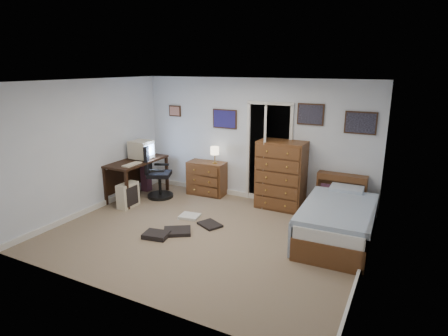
# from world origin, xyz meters

# --- Properties ---
(floor) EXTENTS (5.00, 4.00, 0.02)m
(floor) POSITION_xyz_m (0.00, 0.00, -0.01)
(floor) COLOR gray
(floor) RESTS_ON ground
(computer_desk) EXTENTS (0.66, 1.41, 0.81)m
(computer_desk) POSITION_xyz_m (-2.30, 0.94, 0.63)
(computer_desk) COLOR black
(computer_desk) RESTS_ON floor
(crt_monitor) EXTENTS (0.42, 0.39, 0.39)m
(crt_monitor) POSITION_xyz_m (-2.18, 1.09, 1.01)
(crt_monitor) COLOR beige
(crt_monitor) RESTS_ON computer_desk
(keyboard) EXTENTS (0.16, 0.43, 0.03)m
(keyboard) POSITION_xyz_m (-2.02, 0.59, 0.83)
(keyboard) COLOR beige
(keyboard) RESTS_ON computer_desk
(pc_tower) EXTENTS (0.23, 0.46, 0.49)m
(pc_tower) POSITION_xyz_m (-2.00, 0.39, 0.24)
(pc_tower) COLOR beige
(pc_tower) RESTS_ON floor
(office_chair) EXTENTS (0.72, 0.72, 1.12)m
(office_chair) POSITION_xyz_m (-1.83, 1.12, 0.43)
(office_chair) COLOR black
(office_chair) RESTS_ON floor
(media_stack) EXTENTS (0.18, 0.18, 0.87)m
(media_stack) POSITION_xyz_m (-2.32, 1.36, 0.44)
(media_stack) COLOR maroon
(media_stack) RESTS_ON floor
(low_dresser) EXTENTS (0.84, 0.46, 0.73)m
(low_dresser) POSITION_xyz_m (-0.98, 1.77, 0.36)
(low_dresser) COLOR brown
(low_dresser) RESTS_ON floor
(table_lamp) EXTENTS (0.19, 0.19, 0.35)m
(table_lamp) POSITION_xyz_m (-0.78, 1.78, 0.98)
(table_lamp) COLOR gold
(table_lamp) RESTS_ON low_dresser
(doorway) EXTENTS (0.96, 1.12, 2.05)m
(doorway) POSITION_xyz_m (0.35, 2.27, 1.00)
(doorway) COLOR black
(doorway) RESTS_ON floor
(tall_dresser) EXTENTS (0.91, 0.54, 1.34)m
(tall_dresser) POSITION_xyz_m (0.71, 1.75, 0.67)
(tall_dresser) COLOR brown
(tall_dresser) RESTS_ON floor
(headboard_bookcase) EXTENTS (0.89, 0.23, 0.80)m
(headboard_bookcase) POSITION_xyz_m (1.84, 1.86, 0.43)
(headboard_bookcase) COLOR brown
(headboard_bookcase) RESTS_ON floor
(bed) EXTENTS (1.16, 2.07, 0.67)m
(bed) POSITION_xyz_m (1.98, 0.81, 0.31)
(bed) COLOR brown
(bed) RESTS_ON floor
(wall_posters) EXTENTS (4.38, 0.04, 0.60)m
(wall_posters) POSITION_xyz_m (0.57, 1.98, 1.75)
(wall_posters) COLOR #331E11
(wall_posters) RESTS_ON floor
(floor_clutter) EXTENTS (1.03, 1.31, 0.08)m
(floor_clutter) POSITION_xyz_m (-0.49, -0.08, 0.03)
(floor_clutter) COLOR black
(floor_clutter) RESTS_ON floor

